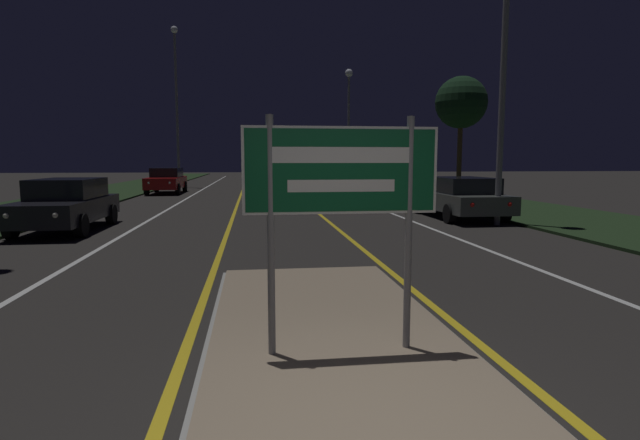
{
  "coord_description": "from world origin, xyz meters",
  "views": [
    {
      "loc": [
        -0.81,
        -2.93,
        1.94
      ],
      "look_at": [
        0.0,
        3.17,
        1.2
      ],
      "focal_mm": 28.0,
      "sensor_mm": 36.0,
      "label": 1
    }
  ],
  "objects_px": {
    "highway_sign": "(341,185)",
    "car_receding_3": "(287,171)",
    "car_approaching_0": "(66,204)",
    "streetlight_left_far": "(176,91)",
    "car_receding_2": "(294,174)",
    "car_receding_1": "(366,180)",
    "streetlight_right_far": "(349,106)",
    "car_approaching_1": "(167,180)",
    "car_receding_0": "(459,197)"
  },
  "relations": [
    {
      "from": "highway_sign",
      "to": "car_receding_3",
      "type": "xyz_separation_m",
      "value": [
        2.86,
        49.68,
        -0.95
      ]
    },
    {
      "from": "car_approaching_0",
      "to": "car_receding_3",
      "type": "bearing_deg",
      "value": 77.49
    },
    {
      "from": "streetlight_left_far",
      "to": "car_receding_2",
      "type": "bearing_deg",
      "value": 26.44
    },
    {
      "from": "car_receding_1",
      "to": "car_receding_2",
      "type": "relative_size",
      "value": 1.08
    },
    {
      "from": "streetlight_left_far",
      "to": "streetlight_right_far",
      "type": "bearing_deg",
      "value": 5.55
    },
    {
      "from": "streetlight_left_far",
      "to": "car_receding_1",
      "type": "xyz_separation_m",
      "value": [
        11.92,
        -8.84,
        -6.11
      ]
    },
    {
      "from": "highway_sign",
      "to": "car_receding_2",
      "type": "bearing_deg",
      "value": 86.0
    },
    {
      "from": "highway_sign",
      "to": "car_receding_1",
      "type": "xyz_separation_m",
      "value": [
        5.74,
        24.03,
        -0.93
      ]
    },
    {
      "from": "car_approaching_1",
      "to": "car_receding_3",
      "type": "bearing_deg",
      "value": 69.86
    },
    {
      "from": "streetlight_left_far",
      "to": "car_approaching_0",
      "type": "height_order",
      "value": "streetlight_left_far"
    },
    {
      "from": "car_receding_1",
      "to": "car_receding_2",
      "type": "distance_m",
      "value": 13.58
    },
    {
      "from": "highway_sign",
      "to": "car_receding_0",
      "type": "xyz_separation_m",
      "value": [
        6.05,
        11.38,
        -0.98
      ]
    },
    {
      "from": "car_approaching_0",
      "to": "streetlight_right_far",
      "type": "bearing_deg",
      "value": 62.57
    },
    {
      "from": "car_approaching_1",
      "to": "highway_sign",
      "type": "bearing_deg",
      "value": -77.12
    },
    {
      "from": "car_approaching_1",
      "to": "car_approaching_0",
      "type": "bearing_deg",
      "value": -90.22
    },
    {
      "from": "streetlight_left_far",
      "to": "car_receding_0",
      "type": "height_order",
      "value": "streetlight_left_far"
    },
    {
      "from": "car_approaching_0",
      "to": "car_receding_2",
      "type": "bearing_deg",
      "value": 72.59
    },
    {
      "from": "car_receding_1",
      "to": "car_receding_0",
      "type": "bearing_deg",
      "value": -88.59
    },
    {
      "from": "car_receding_0",
      "to": "car_receding_3",
      "type": "relative_size",
      "value": 1.01
    },
    {
      "from": "car_receding_2",
      "to": "car_approaching_0",
      "type": "distance_m",
      "value": 28.62
    },
    {
      "from": "highway_sign",
      "to": "car_receding_3",
      "type": "distance_m",
      "value": 49.77
    },
    {
      "from": "car_receding_0",
      "to": "car_receding_1",
      "type": "xyz_separation_m",
      "value": [
        -0.31,
        12.66,
        0.06
      ]
    },
    {
      "from": "streetlight_right_far",
      "to": "car_receding_3",
      "type": "bearing_deg",
      "value": 103.49
    },
    {
      "from": "car_receding_0",
      "to": "car_receding_3",
      "type": "xyz_separation_m",
      "value": [
        -3.19,
        38.3,
        0.03
      ]
    },
    {
      "from": "streetlight_left_far",
      "to": "streetlight_right_far",
      "type": "height_order",
      "value": "streetlight_left_far"
    },
    {
      "from": "streetlight_left_far",
      "to": "streetlight_right_far",
      "type": "relative_size",
      "value": 1.27
    },
    {
      "from": "car_receding_1",
      "to": "car_receding_3",
      "type": "distance_m",
      "value": 25.81
    },
    {
      "from": "streetlight_right_far",
      "to": "car_receding_0",
      "type": "xyz_separation_m",
      "value": [
        -0.54,
        -22.74,
        -5.43
      ]
    },
    {
      "from": "car_approaching_0",
      "to": "car_approaching_1",
      "type": "height_order",
      "value": "car_approaching_1"
    },
    {
      "from": "streetlight_right_far",
      "to": "car_receding_0",
      "type": "relative_size",
      "value": 1.85
    },
    {
      "from": "highway_sign",
      "to": "car_receding_3",
      "type": "relative_size",
      "value": 0.47
    },
    {
      "from": "highway_sign",
      "to": "car_approaching_0",
      "type": "height_order",
      "value": "highway_sign"
    },
    {
      "from": "car_receding_3",
      "to": "highway_sign",
      "type": "bearing_deg",
      "value": -93.29
    },
    {
      "from": "car_receding_1",
      "to": "streetlight_right_far",
      "type": "bearing_deg",
      "value": 85.15
    },
    {
      "from": "streetlight_right_far",
      "to": "car_receding_2",
      "type": "bearing_deg",
      "value": 141.89
    },
    {
      "from": "streetlight_left_far",
      "to": "car_approaching_0",
      "type": "relative_size",
      "value": 2.56
    },
    {
      "from": "highway_sign",
      "to": "car_receding_0",
      "type": "distance_m",
      "value": 12.92
    },
    {
      "from": "car_receding_3",
      "to": "car_approaching_1",
      "type": "bearing_deg",
      "value": -110.14
    },
    {
      "from": "car_receding_0",
      "to": "car_receding_1",
      "type": "bearing_deg",
      "value": 91.41
    },
    {
      "from": "car_receding_1",
      "to": "car_receding_2",
      "type": "bearing_deg",
      "value": 103.34
    },
    {
      "from": "car_approaching_1",
      "to": "streetlight_left_far",
      "type": "bearing_deg",
      "value": 92.3
    },
    {
      "from": "car_receding_0",
      "to": "car_approaching_1",
      "type": "xyz_separation_m",
      "value": [
        -11.94,
        14.42,
        0.06
      ]
    },
    {
      "from": "car_receding_1",
      "to": "car_approaching_1",
      "type": "bearing_deg",
      "value": 171.37
    },
    {
      "from": "car_receding_1",
      "to": "car_approaching_0",
      "type": "height_order",
      "value": "car_receding_1"
    },
    {
      "from": "streetlight_left_far",
      "to": "car_receding_1",
      "type": "height_order",
      "value": "streetlight_left_far"
    },
    {
      "from": "highway_sign",
      "to": "streetlight_left_far",
      "type": "xyz_separation_m",
      "value": [
        -6.18,
        32.88,
        5.18
      ]
    },
    {
      "from": "highway_sign",
      "to": "car_receding_1",
      "type": "bearing_deg",
      "value": 76.58
    },
    {
      "from": "car_receding_3",
      "to": "car_approaching_1",
      "type": "height_order",
      "value": "car_approaching_1"
    },
    {
      "from": "car_receding_1",
      "to": "car_receding_3",
      "type": "relative_size",
      "value": 0.99
    },
    {
      "from": "car_receding_1",
      "to": "car_receding_2",
      "type": "xyz_separation_m",
      "value": [
        -3.13,
        13.21,
        0.01
      ]
    }
  ]
}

